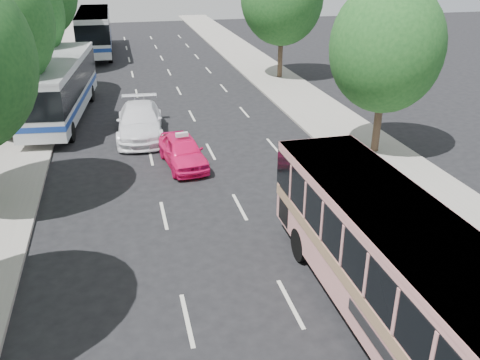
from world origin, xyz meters
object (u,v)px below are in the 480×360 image
object	(u,v)px
pink_taxi	(183,151)
tour_coach_rear	(95,28)
pink_bus	(388,250)
tour_coach_front	(59,84)
white_pickup	(140,122)

from	to	relation	value
pink_taxi	tour_coach_rear	distance (m)	29.27
pink_bus	pink_taxi	size ratio (longest dim) A/B	2.52
pink_bus	tour_coach_front	bearing A→B (deg)	114.87
pink_taxi	tour_coach_front	xyz separation A→B (m)	(-5.77, 8.57, 1.38)
tour_coach_rear	pink_taxi	bearing A→B (deg)	-81.50
pink_bus	pink_taxi	world-z (taller)	pink_bus
pink_bus	pink_taxi	xyz separation A→B (m)	(-3.70, 11.63, -1.34)
pink_bus	tour_coach_front	size ratio (longest dim) A/B	0.88
pink_taxi	tour_coach_rear	xyz separation A→B (m)	(-4.15, 28.93, 1.62)
pink_bus	tour_coach_rear	bearing A→B (deg)	100.71
pink_taxi	tour_coach_front	bearing A→B (deg)	117.49
tour_coach_front	tour_coach_rear	world-z (taller)	tour_coach_rear
pink_taxi	white_pickup	xyz separation A→B (m)	(-1.63, 4.43, 0.13)
pink_bus	pink_taxi	distance (m)	12.28
pink_bus	white_pickup	size ratio (longest dim) A/B	1.82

